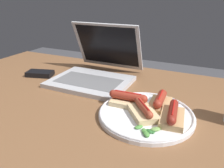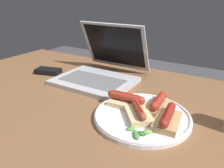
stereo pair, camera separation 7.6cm
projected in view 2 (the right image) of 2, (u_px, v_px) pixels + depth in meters
The scene contains 9 objects.
desk at pixel (93, 109), 0.84m from camera, with size 1.45×0.82×0.74m.
laptop at pixel (101, 70), 0.95m from camera, with size 0.32×0.34×0.23m.
plate at pixel (142, 116), 0.66m from camera, with size 0.29×0.29×0.02m.
sausage_toast_left at pixel (158, 104), 0.69m from camera, with size 0.07×0.11×0.04m.
sausage_toast_middle at pixel (167, 118), 0.61m from camera, with size 0.08×0.13×0.05m.
sausage_toast_right at pixel (138, 113), 0.64m from camera, with size 0.12×0.12×0.04m.
sausage_toast_extra at pixel (126, 100), 0.71m from camera, with size 0.13×0.08×0.05m.
salad_pile at pixel (139, 133), 0.57m from camera, with size 0.07×0.06×0.01m.
external_drive at pixel (48, 71), 1.04m from camera, with size 0.13×0.09×0.02m.
Camera 2 is at (0.45, -0.59, 1.09)m, focal length 35.00 mm.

